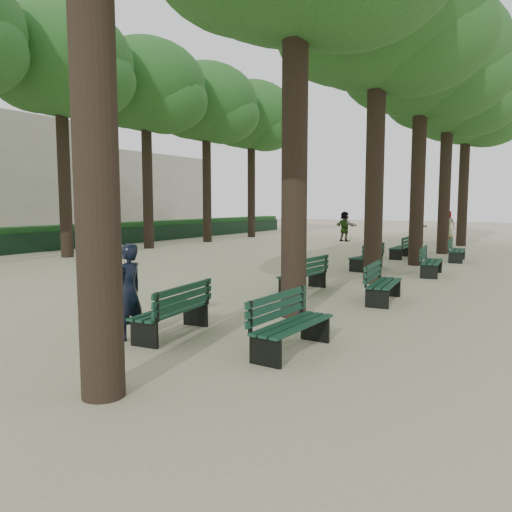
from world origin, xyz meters
The scene contains 24 objects.
ground centered at (0.00, 0.00, 0.00)m, with size 120.00×120.00×0.00m, color #BCB28E.
tree_central_2 centered at (1.50, 8.00, 7.65)m, with size 6.00×6.00×9.95m.
tree_central_3 centered at (1.50, 13.00, 7.65)m, with size 6.00×6.00×9.95m.
tree_central_4 centered at (1.50, 18.00, 7.65)m, with size 6.00×6.00×9.95m.
tree_central_5 centered at (1.50, 23.00, 7.65)m, with size 6.00×6.00×9.95m.
tree_far_2 centered at (-12.00, 8.00, 8.14)m, with size 6.00×6.00×10.45m.
tree_far_3 centered at (-12.00, 13.00, 8.14)m, with size 6.00×6.00×10.45m.
tree_far_4 centered at (-12.00, 18.00, 8.14)m, with size 6.00×6.00×10.45m.
tree_far_5 centered at (-12.00, 23.00, 8.14)m, with size 6.00×6.00×10.45m.
bench_left_0 centered at (0.37, 0.55, 0.27)m, with size 0.77×1.85×0.92m.
bench_left_1 centered at (0.37, 5.76, 0.27)m, with size 0.68×1.83×0.92m.
bench_left_2 centered at (0.37, 10.78, 0.27)m, with size 0.74×1.85×0.92m.
bench_left_3 centered at (0.37, 15.08, 0.27)m, with size 0.63×1.82×0.92m.
bench_right_0 centered at (2.63, 0.76, 0.27)m, with size 0.63×1.82×0.92m.
bench_right_1 centered at (2.63, 5.45, 0.27)m, with size 0.77×1.85×0.92m.
bench_right_2 centered at (2.63, 10.50, 0.27)m, with size 0.78×1.85×0.92m.
bench_right_3 centered at (2.63, 15.07, 0.27)m, with size 0.75×1.85×0.92m.
man_with_map centered at (-0.11, 0.00, 0.83)m, with size 0.61×0.67×1.65m.
pedestrian_d centered at (-0.23, 28.39, 0.93)m, with size 0.91×0.37×1.86m, color #262628.
pedestrian_e centered at (-5.11, 22.68, 0.91)m, with size 1.69×0.36×1.82m, color #262628.
pedestrian_a centered at (-1.02, 24.30, 0.87)m, with size 0.85×0.35×1.75m, color #262628.
fence centered at (-15.00, 11.00, 0.45)m, with size 0.08×42.00×0.90m, color black.
hedge centered at (-15.70, 11.00, 0.60)m, with size 1.20×42.00×1.20m, color #19481D.
building_far centered at (-33.00, 30.00, 3.50)m, with size 12.00×16.00×7.00m, color #B7B2A3.
Camera 1 is at (6.10, -5.99, 2.32)m, focal length 35.00 mm.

